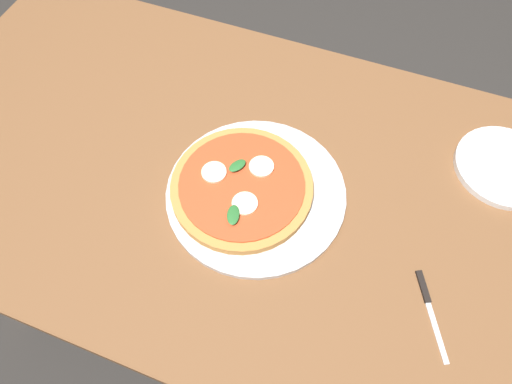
% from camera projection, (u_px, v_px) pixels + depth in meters
% --- Properties ---
extents(ground_plane, '(6.00, 6.00, 0.00)m').
position_uv_depth(ground_plane, '(258.00, 294.00, 1.53)').
color(ground_plane, '#2D2B28').
extents(dining_table, '(1.57, 0.80, 0.73)m').
position_uv_depth(dining_table, '(259.00, 205.00, 0.99)').
color(dining_table, brown).
rests_on(dining_table, ground_plane).
extents(serving_tray, '(0.35, 0.35, 0.01)m').
position_uv_depth(serving_tray, '(256.00, 193.00, 0.88)').
color(serving_tray, silver).
rests_on(serving_tray, dining_table).
extents(pizza, '(0.27, 0.27, 0.03)m').
position_uv_depth(pizza, '(242.00, 187.00, 0.87)').
color(pizza, '#C6843F').
rests_on(pizza, serving_tray).
extents(plate_white, '(0.20, 0.20, 0.01)m').
position_uv_depth(plate_white, '(504.00, 167.00, 0.91)').
color(plate_white, white).
rests_on(plate_white, dining_table).
extents(knife, '(0.08, 0.14, 0.01)m').
position_uv_depth(knife, '(428.00, 303.00, 0.78)').
color(knife, black).
rests_on(knife, dining_table).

